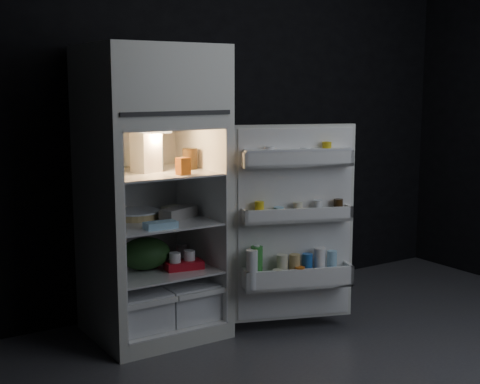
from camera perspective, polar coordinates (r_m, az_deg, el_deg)
floor at (r=3.80m, az=13.10°, el=-15.15°), size 4.00×3.40×0.00m
wall_back at (r=4.80m, az=-1.06°, el=6.79°), size 4.00×0.00×2.70m
refrigerator at (r=4.13m, az=-7.68°, el=0.82°), size 0.76×0.71×1.78m
fridge_door at (r=4.12m, az=4.65°, el=-2.96°), size 0.74×0.43×1.22m
milk_jug at (r=4.06m, az=-8.02°, el=3.38°), size 0.17×0.17×0.24m
mayo_jar at (r=4.17m, az=-7.39°, el=2.86°), size 0.12×0.12×0.14m
jam_jar at (r=4.18m, az=-4.29°, el=2.85°), size 0.12×0.12×0.13m
amber_bottle at (r=4.06m, az=-11.24°, el=3.15°), size 0.08×0.08×0.22m
small_carton at (r=3.92m, az=-4.88°, el=2.21°), size 0.08×0.07×0.10m
egg_carton at (r=4.16m, az=-5.25°, el=-1.80°), size 0.28×0.20×0.07m
pie at (r=4.20m, az=-8.95°, el=-1.97°), size 0.30×0.30×0.04m
flat_package at (r=3.89m, az=-6.80°, el=-2.82°), size 0.19×0.10×0.04m
wrapped_pkg at (r=4.33m, az=-5.72°, el=-1.50°), size 0.15×0.14×0.05m
produce_bag at (r=4.15m, az=-8.10°, el=-5.22°), size 0.40×0.38×0.20m
yogurt_tray at (r=4.15m, az=-4.82°, el=-6.21°), size 0.25×0.16×0.05m
small_can_red at (r=4.42m, az=-6.95°, el=-5.02°), size 0.09×0.09×0.09m
small_can_silver at (r=4.41m, az=-5.00°, el=-5.03°), size 0.09×0.09×0.09m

